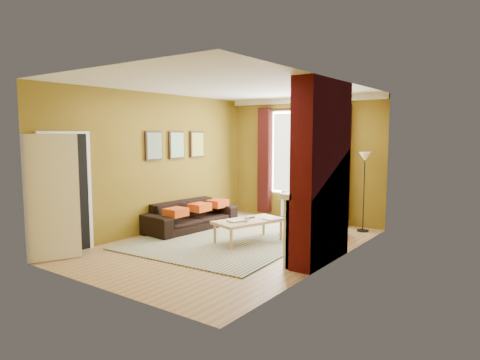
{
  "coord_description": "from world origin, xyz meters",
  "views": [
    {
      "loc": [
        4.51,
        -6.04,
        2.0
      ],
      "look_at": [
        0.0,
        0.25,
        1.15
      ],
      "focal_mm": 32.0,
      "sensor_mm": 36.0,
      "label": 1
    }
  ],
  "objects_px": {
    "coffee_table": "(249,222)",
    "sofa": "(191,215)",
    "armchair": "(317,218)",
    "wicker_stool": "(318,220)",
    "floor_lamp": "(365,169)"
  },
  "relations": [
    {
      "from": "armchair",
      "to": "wicker_stool",
      "type": "bearing_deg",
      "value": -112.96
    },
    {
      "from": "coffee_table",
      "to": "floor_lamp",
      "type": "xyz_separation_m",
      "value": [
        1.4,
        2.1,
        0.9
      ]
    },
    {
      "from": "coffee_table",
      "to": "wicker_stool",
      "type": "height_order",
      "value": "coffee_table"
    },
    {
      "from": "sofa",
      "to": "floor_lamp",
      "type": "relative_size",
      "value": 1.26
    },
    {
      "from": "armchair",
      "to": "coffee_table",
      "type": "distance_m",
      "value": 1.51
    },
    {
      "from": "sofa",
      "to": "wicker_stool",
      "type": "height_order",
      "value": "sofa"
    },
    {
      "from": "armchair",
      "to": "wicker_stool",
      "type": "xyz_separation_m",
      "value": [
        -0.15,
        0.4,
        -0.12
      ]
    },
    {
      "from": "floor_lamp",
      "to": "sofa",
      "type": "bearing_deg",
      "value": -147.12
    },
    {
      "from": "armchair",
      "to": "coffee_table",
      "type": "bearing_deg",
      "value": 17.3
    },
    {
      "from": "coffee_table",
      "to": "wicker_stool",
      "type": "bearing_deg",
      "value": 88.83
    },
    {
      "from": "sofa",
      "to": "armchair",
      "type": "relative_size",
      "value": 2.08
    },
    {
      "from": "sofa",
      "to": "coffee_table",
      "type": "distance_m",
      "value": 1.59
    },
    {
      "from": "sofa",
      "to": "coffee_table",
      "type": "height_order",
      "value": "sofa"
    },
    {
      "from": "wicker_stool",
      "to": "floor_lamp",
      "type": "relative_size",
      "value": 0.26
    },
    {
      "from": "coffee_table",
      "to": "sofa",
      "type": "bearing_deg",
      "value": -168.55
    }
  ]
}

